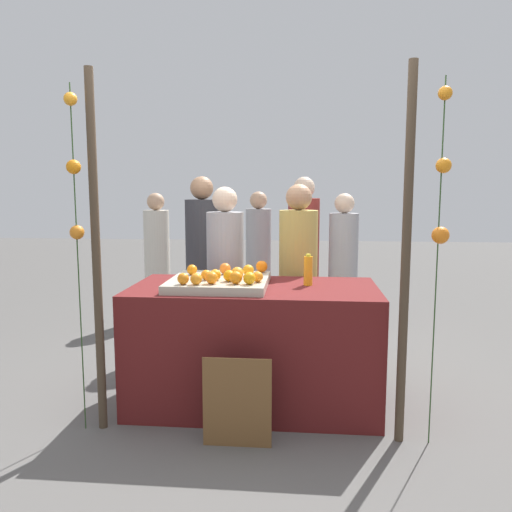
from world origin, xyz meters
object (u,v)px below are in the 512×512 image
stall_counter (254,345)px  chalkboard_sign (237,403)px  juice_bottle (308,270)px  vendor_right (298,286)px  vendor_left (226,285)px  orange_0 (196,279)px  orange_1 (249,278)px

stall_counter → chalkboard_sign: bearing=-93.8°
juice_bottle → vendor_right: vendor_right is taller
juice_bottle → vendor_left: 0.99m
vendor_left → vendor_right: 0.63m
stall_counter → vendor_right: bearing=65.5°
orange_0 → juice_bottle: (0.75, 0.37, 0.01)m
chalkboard_sign → orange_1: bearing=84.9°
chalkboard_sign → vendor_left: size_ratio=0.36×
stall_counter → vendor_left: vendor_left is taller
juice_bottle → vendor_left: size_ratio=0.14×
vendor_right → stall_counter: bearing=-114.5°
orange_1 → vendor_right: size_ratio=0.05×
juice_bottle → chalkboard_sign: bearing=-120.8°
vendor_right → vendor_left: bearing=176.1°
chalkboard_sign → vendor_left: (-0.28, 1.37, 0.47)m
orange_0 → vendor_right: 1.21m
vendor_right → orange_1: bearing=-108.8°
chalkboard_sign → vendor_right: vendor_right is taller
vendor_left → orange_0: bearing=-92.3°
stall_counter → juice_bottle: (0.39, 0.07, 0.55)m
chalkboard_sign → vendor_right: size_ratio=0.36×
orange_0 → orange_1: (0.35, 0.04, 0.00)m
orange_0 → orange_1: bearing=7.0°
orange_0 → vendor_right: bearing=55.5°
stall_counter → chalkboard_sign: stall_counter is taller
orange_1 → vendor_left: size_ratio=0.05×
vendor_left → stall_counter: bearing=-66.1°
stall_counter → orange_0: 0.71m
stall_counter → orange_1: size_ratio=21.07×
stall_counter → juice_bottle: juice_bottle is taller
orange_0 → chalkboard_sign: orange_0 is taller
orange_0 → vendor_right: size_ratio=0.05×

